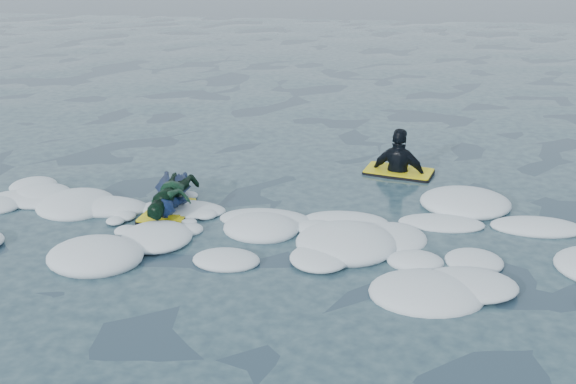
{
  "coord_description": "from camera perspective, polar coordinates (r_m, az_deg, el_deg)",
  "views": [
    {
      "loc": [
        1.5,
        -7.66,
        4.0
      ],
      "look_at": [
        0.26,
        1.6,
        0.34
      ],
      "focal_mm": 45.0,
      "sensor_mm": 36.0,
      "label": 1
    }
  ],
  "objects": [
    {
      "name": "prone_woman_unit",
      "position": [
        10.43,
        -9.23,
        -0.27
      ],
      "size": [
        0.79,
        1.57,
        0.39
      ],
      "rotation": [
        0.0,
        0.0,
        1.46
      ],
      "color": "black",
      "rests_on": "ground"
    },
    {
      "name": "ground",
      "position": [
        8.77,
        -3.11,
        -5.76
      ],
      "size": [
        120.0,
        120.0,
        0.0
      ],
      "primitive_type": "plane",
      "color": "#172939",
      "rests_on": "ground"
    },
    {
      "name": "prone_child_unit",
      "position": [
        10.18,
        -9.1,
        -0.55
      ],
      "size": [
        0.72,
        1.27,
        0.47
      ],
      "rotation": [
        0.0,
        0.0,
        1.56
      ],
      "color": "black",
      "rests_on": "ground"
    },
    {
      "name": "foam_band",
      "position": [
        9.69,
        -1.99,
        -3.0
      ],
      "size": [
        12.0,
        3.1,
        0.3
      ],
      "primitive_type": null,
      "color": "white",
      "rests_on": "ground"
    },
    {
      "name": "waiting_rider_unit",
      "position": [
        11.83,
        8.71,
        1.21
      ],
      "size": [
        1.19,
        0.83,
        1.62
      ],
      "rotation": [
        0.0,
        0.0,
        -0.24
      ],
      "color": "black",
      "rests_on": "ground"
    }
  ]
}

